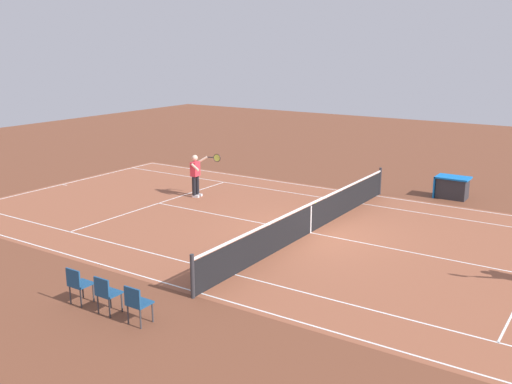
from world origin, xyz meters
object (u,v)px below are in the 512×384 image
at_px(spectator_chair_1, 106,292).
at_px(spectator_chair_2, 78,283).
at_px(tennis_ball, 316,204).
at_px(equipment_cart_tarped, 452,187).
at_px(tennis_player_near, 196,173).
at_px(tennis_net, 311,218).
at_px(spectator_chair_0, 137,302).

relative_size(spectator_chair_1, spectator_chair_2, 1.00).
xyz_separation_m(tennis_ball, equipment_cart_tarped, (-3.94, -3.69, 0.40)).
xyz_separation_m(tennis_player_near, tennis_ball, (-4.42, -1.52, -0.90)).
relative_size(tennis_net, spectator_chair_2, 13.30).
height_order(spectator_chair_2, equipment_cart_tarped, spectator_chair_2).
bearing_deg(tennis_player_near, spectator_chair_1, 117.99).
distance_m(tennis_net, equipment_cart_tarped, 7.22).
bearing_deg(spectator_chair_1, tennis_net, -97.89).
height_order(tennis_player_near, spectator_chair_1, tennis_player_near).
height_order(spectator_chair_1, equipment_cart_tarped, spectator_chair_1).
distance_m(spectator_chair_0, equipment_cart_tarped, 14.49).
xyz_separation_m(tennis_ball, spectator_chair_1, (-0.38, 10.55, 0.49)).
xyz_separation_m(tennis_net, tennis_ball, (1.41, -3.08, -0.46)).
distance_m(spectator_chair_0, spectator_chair_2, 1.83).
height_order(tennis_player_near, spectator_chair_0, tennis_player_near).
bearing_deg(tennis_ball, spectator_chair_0, 96.99).
bearing_deg(spectator_chair_0, tennis_player_near, -57.67).
height_order(tennis_net, spectator_chair_1, tennis_net).
bearing_deg(spectator_chair_2, tennis_ball, -92.92).
distance_m(spectator_chair_2, equipment_cart_tarped, 14.93).
height_order(spectator_chair_0, spectator_chair_2, same).
distance_m(tennis_net, spectator_chair_2, 7.73).
relative_size(tennis_player_near, tennis_ball, 25.71).
bearing_deg(tennis_net, spectator_chair_2, 75.36).
xyz_separation_m(tennis_net, spectator_chair_2, (1.95, 7.48, 0.03)).
xyz_separation_m(tennis_ball, spectator_chair_2, (0.54, 10.55, 0.49)).
bearing_deg(tennis_net, tennis_player_near, -14.94).
xyz_separation_m(spectator_chair_0, spectator_chair_2, (1.83, 0.00, 0.00)).
relative_size(tennis_ball, equipment_cart_tarped, 0.05).
bearing_deg(tennis_ball, equipment_cart_tarped, -136.88).
relative_size(spectator_chair_1, equipment_cart_tarped, 0.70).
height_order(spectator_chair_0, equipment_cart_tarped, spectator_chair_0).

